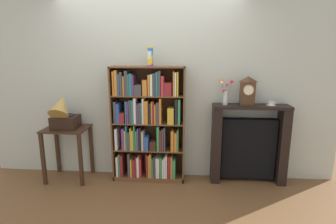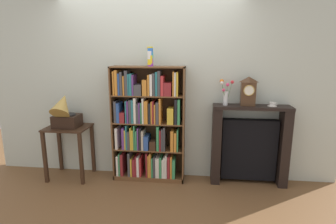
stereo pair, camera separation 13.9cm
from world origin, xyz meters
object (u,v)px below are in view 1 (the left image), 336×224
object	(u,v)px
side_table_left	(67,141)
flower_vase	(225,92)
gramophone	(63,113)
mantel_clock	(248,91)
bookshelf	(147,128)
cup_stack	(150,57)
fireplace_mantel	(248,144)
teacup_with_saucer	(271,104)

from	to	relation	value
side_table_left	flower_vase	distance (m)	2.29
gramophone	mantel_clock	xyz separation A→B (m)	(2.47, 0.15, 0.31)
mantel_clock	side_table_left	bearing A→B (deg)	-177.74
mantel_clock	flower_vase	bearing A→B (deg)	177.17
bookshelf	cup_stack	bearing A→B (deg)	-23.23
fireplace_mantel	flower_vase	world-z (taller)	flower_vase
side_table_left	teacup_with_saucer	distance (m)	2.84
fireplace_mantel	mantel_clock	size ratio (longest dim) A/B	2.89
mantel_clock	flower_vase	xyz separation A→B (m)	(-0.29, 0.01, -0.02)
fireplace_mantel	side_table_left	bearing A→B (deg)	-177.24
side_table_left	gramophone	bearing A→B (deg)	-90.00
gramophone	teacup_with_saucer	world-z (taller)	gramophone
side_table_left	gramophone	distance (m)	0.42
bookshelf	fireplace_mantel	distance (m)	1.42
bookshelf	gramophone	bearing A→B (deg)	-173.11
fireplace_mantel	flower_vase	size ratio (longest dim) A/B	3.27
cup_stack	teacup_with_saucer	bearing A→B (deg)	1.45
side_table_left	flower_vase	bearing A→B (deg)	2.93
cup_stack	gramophone	bearing A→B (deg)	-174.63
bookshelf	side_table_left	size ratio (longest dim) A/B	2.12
flower_vase	teacup_with_saucer	world-z (taller)	flower_vase
teacup_with_saucer	flower_vase	bearing A→B (deg)	178.89
bookshelf	mantel_clock	xyz separation A→B (m)	(1.34, 0.01, 0.53)
cup_stack	teacup_with_saucer	world-z (taller)	cup_stack
teacup_with_saucer	mantel_clock	bearing A→B (deg)	-179.54
bookshelf	fireplace_mantel	bearing A→B (deg)	1.55
side_table_left	mantel_clock	distance (m)	2.57
gramophone	flower_vase	distance (m)	2.20
bookshelf	mantel_clock	bearing A→B (deg)	0.57
fireplace_mantel	bookshelf	bearing A→B (deg)	-178.45
fireplace_mantel	cup_stack	bearing A→B (deg)	-177.34
side_table_left	teacup_with_saucer	xyz separation A→B (m)	(2.79, 0.10, 0.56)
side_table_left	gramophone	xyz separation A→B (m)	(0.00, -0.05, 0.42)
bookshelf	flower_vase	size ratio (longest dim) A/B	4.77
side_table_left	teacup_with_saucer	size ratio (longest dim) A/B	6.09
bookshelf	cup_stack	world-z (taller)	cup_stack
gramophone	mantel_clock	world-z (taller)	mantel_clock
bookshelf	flower_vase	xyz separation A→B (m)	(1.05, 0.03, 0.51)
bookshelf	gramophone	xyz separation A→B (m)	(-1.13, -0.14, 0.22)
flower_vase	side_table_left	bearing A→B (deg)	-177.07
bookshelf	gramophone	world-z (taller)	bookshelf
cup_stack	flower_vase	bearing A→B (deg)	3.02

